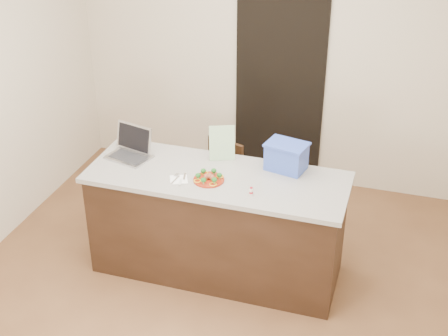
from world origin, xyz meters
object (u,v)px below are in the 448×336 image
(blue_box, at_px, (286,156))
(chair, at_px, (223,181))
(laptop, at_px, (131,148))
(plate, at_px, (209,179))
(yogurt_bottle, at_px, (251,192))
(island, at_px, (217,224))
(napkin, at_px, (179,179))

(blue_box, xyz_separation_m, chair, (-0.65, 0.38, -0.55))
(laptop, relative_size, chair, 0.46)
(plate, xyz_separation_m, laptop, (-0.75, 0.21, 0.06))
(plate, distance_m, blue_box, 0.64)
(yogurt_bottle, relative_size, chair, 0.07)
(island, relative_size, plate, 8.59)
(plate, relative_size, chair, 0.28)
(yogurt_bottle, bearing_deg, napkin, 175.81)
(napkin, xyz_separation_m, laptop, (-0.52, 0.27, 0.06))
(laptop, bearing_deg, island, 6.13)
(blue_box, bearing_deg, laptop, -161.20)
(laptop, bearing_deg, yogurt_bottle, -1.30)
(plate, distance_m, napkin, 0.23)
(laptop, bearing_deg, napkin, -12.87)
(island, distance_m, yogurt_bottle, 0.62)
(island, distance_m, plate, 0.48)
(blue_box, height_order, chair, blue_box)
(plate, bearing_deg, yogurt_bottle, -15.49)
(island, xyz_separation_m, plate, (-0.03, -0.10, 0.47))
(plate, xyz_separation_m, chair, (-0.12, 0.74, -0.45))
(napkin, bearing_deg, plate, 14.44)
(yogurt_bottle, bearing_deg, blue_box, 70.63)
(chair, bearing_deg, yogurt_bottle, -39.82)
(napkin, relative_size, laptop, 0.34)
(napkin, bearing_deg, laptop, 152.81)
(island, bearing_deg, chair, 103.63)
(island, xyz_separation_m, blue_box, (0.49, 0.26, 0.57))
(chair, bearing_deg, napkin, -77.41)
(plate, relative_size, laptop, 0.61)
(blue_box, bearing_deg, chair, 161.80)
(island, xyz_separation_m, napkin, (-0.26, -0.16, 0.46))
(island, height_order, laptop, laptop)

